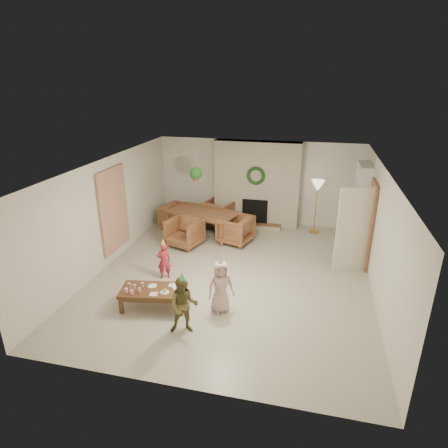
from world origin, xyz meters
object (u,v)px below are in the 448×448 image
(child_plaid, at_px, (184,306))
(child_pink, at_px, (221,287))
(dining_chair_near, at_px, (184,232))
(coffee_table_top, at_px, (153,290))
(dining_chair_left, at_px, (178,217))
(child_red, at_px, (164,261))
(dining_table, at_px, (202,223))
(dining_chair_far, at_px, (218,213))
(dining_chair_right, at_px, (235,229))

(child_plaid, bearing_deg, child_pink, 44.78)
(dining_chair_near, distance_m, coffee_table_top, 2.91)
(dining_chair_near, relative_size, dining_chair_left, 1.00)
(coffee_table_top, relative_size, child_pink, 1.22)
(child_red, bearing_deg, child_pink, 117.52)
(dining_table, height_order, dining_chair_far, dining_chair_far)
(dining_table, bearing_deg, dining_chair_right, -0.00)
(child_red, bearing_deg, dining_chair_left, -106.83)
(dining_chair_near, bearing_deg, dining_chair_left, 135.00)
(dining_table, height_order, child_red, child_red)
(dining_chair_right, bearing_deg, dining_table, -90.00)
(dining_chair_far, height_order, child_red, child_red)
(child_pink, bearing_deg, child_plaid, -151.71)
(coffee_table_top, bearing_deg, dining_table, 82.21)
(dining_chair_near, xyz_separation_m, dining_chair_far, (0.49, 1.63, 0.00))
(dining_chair_far, relative_size, child_pink, 0.80)
(coffee_table_top, bearing_deg, child_red, 92.03)
(dining_table, relative_size, dining_chair_far, 2.34)
(dining_chair_near, bearing_deg, coffee_table_top, -66.06)
(dining_chair_left, relative_size, child_plaid, 0.79)
(child_pink, bearing_deg, coffee_table_top, 157.32)
(dining_chair_far, bearing_deg, dining_chair_right, 141.34)
(coffee_table_top, bearing_deg, dining_chair_near, 87.57)
(dining_chair_near, distance_m, child_pink, 3.17)
(dining_chair_far, distance_m, dining_chair_left, 1.21)
(dining_chair_right, height_order, child_pink, child_pink)
(dining_chair_left, xyz_separation_m, child_red, (0.70, -2.82, 0.04))
(dining_chair_left, bearing_deg, dining_chair_near, -135.00)
(dining_chair_far, distance_m, coffee_table_top, 4.52)
(dining_chair_left, bearing_deg, dining_chair_far, -45.00)
(dining_chair_near, bearing_deg, dining_chair_far, 90.00)
(dining_table, distance_m, child_plaid, 4.41)
(dining_chair_left, distance_m, child_plaid, 4.88)
(dining_chair_near, relative_size, dining_chair_right, 1.00)
(dining_table, xyz_separation_m, dining_chair_right, (1.02, -0.31, 0.04))
(dining_chair_right, bearing_deg, child_red, -9.80)
(dining_chair_left, relative_size, child_pink, 0.80)
(dining_chair_left, bearing_deg, child_plaid, -142.09)
(child_pink, bearing_deg, child_red, 117.38)
(coffee_table_top, bearing_deg, child_plaid, -45.44)
(dining_chair_left, bearing_deg, dining_chair_right, -90.00)
(child_red, distance_m, child_plaid, 2.02)
(child_plaid, bearing_deg, coffee_table_top, 129.72)
(dining_chair_near, height_order, child_plaid, child_plaid)
(dining_table, bearing_deg, child_plaid, -60.88)
(child_pink, bearing_deg, dining_chair_near, 90.55)
(dining_table, distance_m, dining_chair_left, 0.85)
(dining_chair_left, xyz_separation_m, child_plaid, (1.76, -4.55, 0.15))
(dining_chair_far, bearing_deg, child_pink, 121.78)
(coffee_table_top, xyz_separation_m, child_plaid, (0.82, -0.60, 0.17))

